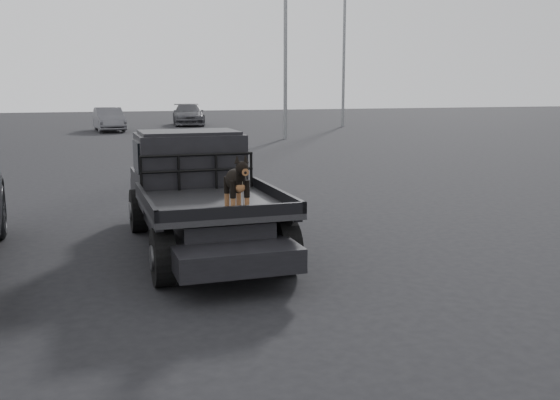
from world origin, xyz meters
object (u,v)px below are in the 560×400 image
object	(u,v)px
distant_car_a	(109,119)
floodlight_far	(345,5)
distant_car_b	(188,115)
flatbed_ute	(201,220)
dog	(236,185)

from	to	relation	value
distant_car_a	floodlight_far	xyz separation A→B (m)	(14.50, -0.28, 6.87)
distant_car_a	distant_car_b	world-z (taller)	distant_car_b
flatbed_ute	distant_car_a	xyz separation A→B (m)	(0.05, 27.79, 0.22)
distant_car_b	floodlight_far	xyz separation A→B (m)	(9.16, -4.65, 6.85)
distant_car_b	floodlight_far	world-z (taller)	floodlight_far
floodlight_far	distant_car_b	bearing A→B (deg)	153.09
flatbed_ute	distant_car_b	size ratio (longest dim) A/B	1.12
distant_car_a	floodlight_far	bearing A→B (deg)	-5.21
distant_car_a	floodlight_far	world-z (taller)	floodlight_far
dog	distant_car_b	xyz separation A→B (m)	(5.27, 33.97, -0.59)
dog	distant_car_a	distance (m)	29.61
flatbed_ute	floodlight_far	size ratio (longest dim) A/B	0.39
distant_car_b	flatbed_ute	bearing A→B (deg)	-92.98
dog	distant_car_a	bearing A→B (deg)	90.14
distant_car_a	dog	bearing A→B (deg)	-93.95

